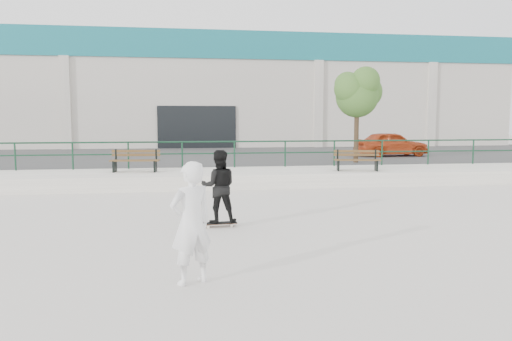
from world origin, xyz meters
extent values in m
plane|color=silver|center=(0.00, 0.00, 0.00)|extent=(120.00, 120.00, 0.00)
cube|color=beige|center=(0.00, 9.50, 0.25)|extent=(30.00, 3.00, 0.50)
cube|color=#3E3E3E|center=(0.00, 18.00, 0.25)|extent=(60.00, 14.00, 0.50)
cylinder|color=#163D27|center=(0.00, 10.80, 1.50)|extent=(28.00, 0.06, 0.06)
cylinder|color=#163D27|center=(0.00, 10.80, 1.05)|extent=(28.00, 0.05, 0.05)
cylinder|color=#163D27|center=(-7.00, 10.80, 1.00)|extent=(0.06, 0.06, 1.00)
cylinder|color=#163D27|center=(-5.00, 10.80, 1.00)|extent=(0.06, 0.06, 1.00)
cylinder|color=#163D27|center=(-3.00, 10.80, 1.00)|extent=(0.06, 0.06, 1.00)
cylinder|color=#163D27|center=(-1.00, 10.80, 1.00)|extent=(0.06, 0.06, 1.00)
cylinder|color=#163D27|center=(1.00, 10.80, 1.00)|extent=(0.06, 0.06, 1.00)
cylinder|color=#163D27|center=(3.00, 10.80, 1.00)|extent=(0.06, 0.06, 1.00)
cylinder|color=#163D27|center=(5.00, 10.80, 1.00)|extent=(0.06, 0.06, 1.00)
cylinder|color=#163D27|center=(7.00, 10.80, 1.00)|extent=(0.06, 0.06, 1.00)
cylinder|color=#163D27|center=(9.00, 10.80, 1.00)|extent=(0.06, 0.06, 1.00)
cylinder|color=#163D27|center=(11.00, 10.80, 1.00)|extent=(0.06, 0.06, 1.00)
cube|color=beige|center=(0.00, 32.00, 4.00)|extent=(44.00, 16.00, 8.00)
cube|color=#18707C|center=(0.00, 32.00, 7.10)|extent=(44.20, 16.20, 1.80)
cube|color=black|center=(0.00, 23.95, 1.60)|extent=(5.00, 0.15, 3.20)
cube|color=beige|center=(-8.00, 23.90, 3.10)|extent=(0.60, 0.25, 6.20)
cube|color=beige|center=(8.00, 23.90, 3.10)|extent=(0.60, 0.25, 6.20)
cube|color=beige|center=(16.00, 23.90, 3.10)|extent=(0.60, 0.25, 6.20)
cube|color=#543C1C|center=(-2.68, 9.48, 0.91)|extent=(1.71, 0.30, 0.04)
cube|color=#543C1C|center=(-2.66, 9.65, 0.91)|extent=(1.71, 0.30, 0.04)
cube|color=#543C1C|center=(-2.64, 9.82, 0.91)|extent=(1.71, 0.30, 0.04)
cube|color=#543C1C|center=(-2.63, 9.89, 1.09)|extent=(1.71, 0.22, 0.10)
cube|color=#543C1C|center=(-2.63, 9.89, 1.22)|extent=(1.71, 0.22, 0.10)
cube|color=black|center=(-3.37, 9.72, 0.70)|extent=(0.11, 0.48, 0.40)
cube|color=black|center=(-3.34, 9.97, 1.09)|extent=(0.06, 0.05, 0.40)
cube|color=black|center=(-1.95, 9.57, 0.70)|extent=(0.11, 0.48, 0.40)
cube|color=black|center=(-1.93, 9.82, 1.09)|extent=(0.06, 0.05, 0.40)
cube|color=#543C1C|center=(5.22, 8.70, 0.89)|extent=(1.63, 0.45, 0.04)
cube|color=#543C1C|center=(5.25, 8.86, 0.89)|extent=(1.63, 0.45, 0.04)
cube|color=#543C1C|center=(5.29, 9.02, 0.89)|extent=(1.63, 0.45, 0.04)
cube|color=#543C1C|center=(5.30, 9.09, 1.07)|extent=(1.61, 0.38, 0.09)
cube|color=#543C1C|center=(5.30, 9.09, 1.19)|extent=(1.61, 0.38, 0.09)
cube|color=black|center=(4.58, 9.00, 0.69)|extent=(0.15, 0.46, 0.38)
cube|color=black|center=(4.63, 9.23, 1.07)|extent=(0.06, 0.06, 0.38)
cube|color=black|center=(5.92, 8.72, 0.69)|extent=(0.15, 0.46, 0.38)
cube|color=black|center=(5.97, 8.95, 1.07)|extent=(0.06, 0.06, 0.38)
cylinder|color=#513B28|center=(6.43, 12.25, 1.71)|extent=(0.20, 0.20, 2.43)
sphere|color=#366525|center=(6.43, 12.25, 3.33)|extent=(1.82, 1.82, 1.82)
sphere|color=#366525|center=(6.93, 12.55, 3.54)|extent=(1.42, 1.42, 1.42)
sphere|color=#366525|center=(6.02, 12.04, 3.64)|extent=(1.32, 1.32, 1.32)
sphere|color=#366525|center=(6.63, 11.84, 3.94)|extent=(1.21, 1.21, 1.21)
sphere|color=#366525|center=(6.12, 12.65, 3.84)|extent=(1.11, 1.11, 1.11)
imported|color=#B33B16|center=(9.44, 15.47, 1.12)|extent=(3.71, 1.65, 1.24)
cube|color=black|center=(-0.24, 2.49, 0.09)|extent=(0.80, 0.27, 0.02)
cube|color=brown|center=(-0.24, 2.49, 0.07)|extent=(0.80, 0.27, 0.01)
cube|color=#98999D|center=(-0.50, 2.46, 0.04)|extent=(0.08, 0.17, 0.03)
cube|color=#98999D|center=(0.02, 2.51, 0.04)|extent=(0.08, 0.17, 0.03)
cylinder|color=#F0E3C8|center=(-0.49, 2.37, 0.03)|extent=(0.06, 0.03, 0.06)
cylinder|color=#F0E3C8|center=(-0.51, 2.56, 0.03)|extent=(0.06, 0.03, 0.06)
cylinder|color=#F0E3C8|center=(0.03, 2.42, 0.03)|extent=(0.06, 0.03, 0.06)
cylinder|color=#F0E3C8|center=(0.01, 2.61, 0.03)|extent=(0.06, 0.03, 0.06)
imported|color=black|center=(-0.24, 2.49, 0.90)|extent=(0.80, 0.63, 1.60)
imported|color=white|center=(-0.92, -1.27, 0.89)|extent=(0.77, 0.67, 1.78)
camera|label=1|loc=(-1.05, -8.33, 2.37)|focal=35.00mm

